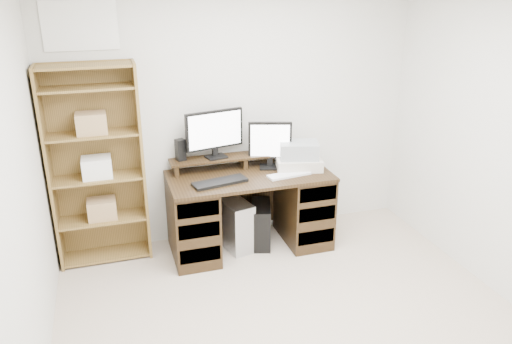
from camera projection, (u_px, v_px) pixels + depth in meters
name	position (u px, v px, depth m)	size (l,w,h in m)	color
room	(325.00, 192.00, 2.97)	(3.54, 4.04, 2.54)	#BEAB95
desk	(249.00, 209.00, 4.74)	(1.50, 0.70, 0.75)	black
riser_shelf	(243.00, 157.00, 4.76)	(1.40, 0.22, 0.12)	black
monitor_wide	(215.00, 132.00, 4.60)	(0.56, 0.19, 0.45)	black
monitor_small	(270.00, 143.00, 4.69)	(0.40, 0.20, 0.45)	black
speaker	(180.00, 150.00, 4.58)	(0.08, 0.08, 0.20)	black
keyboard_black	(220.00, 182.00, 4.39)	(0.49, 0.16, 0.03)	black
keyboard_white	(289.00, 175.00, 4.57)	(0.41, 0.12, 0.02)	silver
mouse	(313.00, 171.00, 4.64)	(0.09, 0.06, 0.04)	white
printer	(298.00, 163.00, 4.74)	(0.42, 0.32, 0.11)	beige
basket	(299.00, 150.00, 4.69)	(0.36, 0.25, 0.15)	gray
tower_silver	(233.00, 223.00, 4.80)	(0.22, 0.48, 0.48)	#AEB1B5
tower_black	(261.00, 224.00, 4.85)	(0.29, 0.45, 0.41)	black
bookshelf	(97.00, 164.00, 4.37)	(0.80, 0.30, 1.80)	olive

